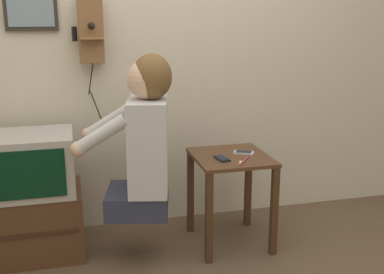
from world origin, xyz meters
name	(u,v)px	position (x,y,z in m)	size (l,w,h in m)	color
wall_back	(148,42)	(0.00, 1.11, 1.27)	(6.80, 0.05, 2.55)	beige
side_table	(231,176)	(0.43, 0.61, 0.46)	(0.47, 0.49, 0.59)	#51331E
person	(144,138)	(-0.13, 0.55, 0.76)	(0.61, 0.49, 0.94)	#2D3347
tv_stand	(32,222)	(-0.80, 0.77, 0.21)	(0.61, 0.45, 0.42)	#51331E
television	(26,164)	(-0.81, 0.75, 0.59)	(0.55, 0.43, 0.36)	#ADA89E
wall_phone_antique	(91,30)	(-0.38, 1.02, 1.36)	(0.19, 0.19, 0.81)	brown
cell_phone_held	(222,158)	(0.35, 0.55, 0.60)	(0.08, 0.13, 0.01)	black
cell_phone_spare	(244,152)	(0.52, 0.64, 0.60)	(0.14, 0.11, 0.01)	silver
toothbrush	(243,161)	(0.46, 0.47, 0.60)	(0.11, 0.14, 0.02)	#D83F4C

